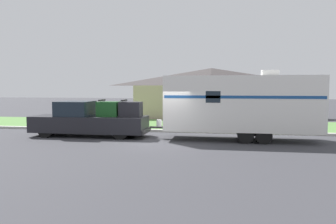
% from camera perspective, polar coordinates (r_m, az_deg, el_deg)
% --- Properties ---
extents(ground_plane, '(120.00, 120.00, 0.00)m').
position_cam_1_polar(ground_plane, '(16.11, -0.75, -5.35)').
color(ground_plane, '#38383D').
extents(curb_strip, '(80.00, 0.30, 0.14)m').
position_cam_1_polar(curb_strip, '(19.76, 1.16, -3.32)').
color(curb_strip, beige).
rests_on(curb_strip, ground_plane).
extents(lawn_strip, '(80.00, 7.00, 0.03)m').
position_cam_1_polar(lawn_strip, '(23.35, 2.45, -2.26)').
color(lawn_strip, '#568442').
rests_on(lawn_strip, ground_plane).
extents(house_across_street, '(13.86, 7.48, 4.42)m').
position_cam_1_polar(house_across_street, '(30.21, 7.55, 3.56)').
color(house_across_street, tan).
rests_on(house_across_street, ground_plane).
extents(pickup_truck, '(6.46, 1.91, 2.04)m').
position_cam_1_polar(pickup_truck, '(18.54, -13.44, -1.41)').
color(pickup_truck, black).
rests_on(pickup_truck, ground_plane).
extents(travel_trailer, '(8.59, 2.30, 3.56)m').
position_cam_1_polar(travel_trailer, '(17.05, 12.62, 1.47)').
color(travel_trailer, black).
rests_on(travel_trailer, ground_plane).
extents(mailbox, '(0.48, 0.20, 1.39)m').
position_cam_1_polar(mailbox, '(20.38, 4.75, -0.28)').
color(mailbox, brown).
rests_on(mailbox, ground_plane).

